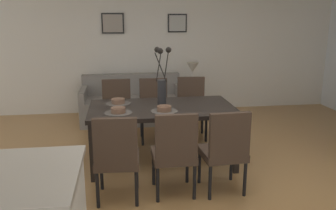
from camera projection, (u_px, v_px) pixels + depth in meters
name	position (u px, v px, depth m)	size (l,w,h in m)	color
ground_plane	(181.00, 184.00, 3.96)	(9.00, 9.00, 0.00)	#A87A47
back_wall_panel	(152.00, 44.00, 6.75)	(9.00, 0.10, 2.60)	silver
dining_table	(162.00, 112.00, 4.39)	(1.80, 1.00, 0.74)	black
dining_chair_near_left	(117.00, 154.00, 3.46)	(0.46, 0.46, 0.92)	#3D2D23
dining_chair_near_right	(117.00, 108.00, 5.21)	(0.46, 0.46, 0.92)	#3D2D23
dining_chair_far_left	(175.00, 150.00, 3.58)	(0.44, 0.44, 0.92)	#3D2D23
dining_chair_far_right	(154.00, 106.00, 5.28)	(0.45, 0.45, 0.92)	#3D2D23
dining_chair_mid_left	(225.00, 148.00, 3.64)	(0.47, 0.47, 0.92)	#3D2D23
dining_chair_mid_right	(192.00, 104.00, 5.40)	(0.47, 0.47, 0.92)	#3D2D23
centerpiece_vase	(162.00, 84.00, 4.30)	(0.21, 0.23, 0.73)	#232326
placemat_near_left	(118.00, 113.00, 4.08)	(0.32, 0.32, 0.01)	#4C4742
bowl_near_left	(118.00, 110.00, 4.07)	(0.17, 0.17, 0.07)	brown
placemat_near_right	(118.00, 103.00, 4.52)	(0.32, 0.32, 0.01)	#4C4742
bowl_near_right	(118.00, 101.00, 4.51)	(0.17, 0.17, 0.07)	brown
placemat_far_left	(164.00, 111.00, 4.16)	(0.32, 0.32, 0.01)	#4C4742
bowl_far_left	(164.00, 108.00, 4.15)	(0.17, 0.17, 0.07)	brown
sofa	(132.00, 105.00, 6.30)	(1.78, 0.84, 0.80)	gray
side_table	(192.00, 104.00, 6.43)	(0.36, 0.36, 0.52)	black
table_lamp	(193.00, 70.00, 6.28)	(0.22, 0.22, 0.51)	beige
framed_picture_left	(113.00, 23.00, 6.48)	(0.41, 0.03, 0.37)	black
framed_picture_center	(177.00, 23.00, 6.65)	(0.36, 0.03, 0.34)	black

